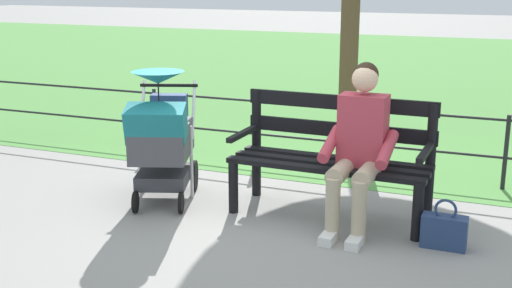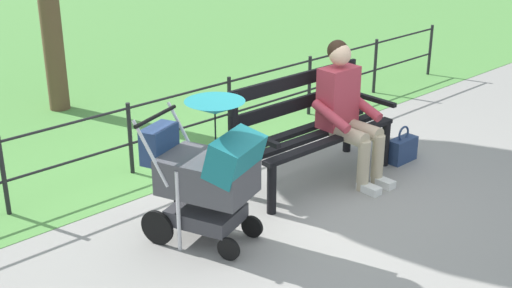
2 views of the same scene
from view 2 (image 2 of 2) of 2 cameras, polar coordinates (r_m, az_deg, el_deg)
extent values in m
plane|color=gray|center=(6.05, 1.51, -4.49)|extent=(60.00, 60.00, 0.00)
cube|color=black|center=(6.34, 3.93, 1.19)|extent=(1.60, 0.13, 0.04)
cube|color=black|center=(6.23, 5.11, 0.75)|extent=(1.60, 0.13, 0.04)
cube|color=black|center=(6.12, 6.34, 0.30)|extent=(1.60, 0.13, 0.04)
cube|color=black|center=(6.33, 3.34, 3.29)|extent=(1.60, 0.07, 0.12)
cube|color=black|center=(6.26, 3.38, 5.29)|extent=(1.60, 0.07, 0.12)
cylinder|color=black|center=(6.73, 10.68, 0.04)|extent=(0.08, 0.08, 0.45)
cylinder|color=black|center=(6.92, 7.70, 3.07)|extent=(0.08, 0.08, 0.95)
cube|color=black|center=(6.71, 9.58, 3.73)|extent=(0.06, 0.56, 0.04)
cylinder|color=black|center=(5.70, 1.31, -3.72)|extent=(0.08, 0.08, 0.45)
cylinder|color=black|center=(5.93, -1.84, -0.04)|extent=(0.08, 0.08, 0.95)
cube|color=black|center=(5.67, -0.04, 0.62)|extent=(0.06, 0.56, 0.04)
cylinder|color=tan|center=(6.35, 8.79, 1.19)|extent=(0.15, 0.40, 0.14)
cylinder|color=tan|center=(6.20, 7.61, 0.75)|extent=(0.15, 0.40, 0.14)
cylinder|color=tan|center=(6.32, 10.06, -1.29)|extent=(0.11, 0.11, 0.47)
cylinder|color=tan|center=(6.18, 8.90, -1.78)|extent=(0.11, 0.11, 0.47)
cube|color=silver|center=(6.36, 10.50, -3.15)|extent=(0.10, 0.22, 0.07)
cube|color=silver|center=(6.21, 9.36, -3.69)|extent=(0.10, 0.22, 0.07)
cube|color=#B23847|center=(6.32, 6.82, 3.88)|extent=(0.36, 0.23, 0.56)
cylinder|color=#B23847|center=(6.44, 8.89, 3.17)|extent=(0.10, 0.43, 0.23)
cylinder|color=#B23847|center=(6.12, 6.25, 2.31)|extent=(0.10, 0.43, 0.23)
sphere|color=beige|center=(6.21, 6.99, 7.39)|extent=(0.20, 0.20, 0.20)
sphere|color=black|center=(6.22, 6.79, 7.72)|extent=(0.19, 0.19, 0.19)
cylinder|color=black|center=(5.67, -5.57, -4.91)|extent=(0.13, 0.27, 0.28)
cylinder|color=black|center=(5.34, -8.20, -6.88)|extent=(0.13, 0.27, 0.28)
cylinder|color=black|center=(5.40, -0.33, -6.87)|extent=(0.09, 0.18, 0.18)
cylinder|color=black|center=(5.11, -2.29, -8.71)|extent=(0.09, 0.18, 0.18)
cube|color=#38383D|center=(5.32, -4.16, -5.81)|extent=(0.57, 0.63, 0.12)
cylinder|color=silver|center=(5.50, -3.87, -3.63)|extent=(0.03, 0.03, 0.65)
cylinder|color=silver|center=(5.15, -6.46, -5.59)|extent=(0.03, 0.03, 0.65)
cube|color=#47474C|center=(5.17, -4.07, -2.62)|extent=(0.67, 0.80, 0.28)
cube|color=#19727A|center=(4.98, -1.75, -1.05)|extent=(0.56, 0.45, 0.33)
cylinder|color=black|center=(5.24, -8.33, 2.28)|extent=(0.50, 0.21, 0.03)
cylinder|color=silver|center=(5.44, -5.98, 0.88)|extent=(0.13, 0.29, 0.49)
cylinder|color=silver|center=(5.08, -8.75, -0.79)|extent=(0.13, 0.29, 0.49)
cone|color=#19727A|center=(4.92, -3.44, 3.03)|extent=(0.57, 0.57, 0.10)
cylinder|color=black|center=(4.99, -3.39, 1.07)|extent=(0.01, 0.01, 0.30)
cube|color=navy|center=(5.31, -8.03, 0.02)|extent=(0.36, 0.26, 0.28)
cube|color=navy|center=(6.89, 12.05, -0.48)|extent=(0.32, 0.14, 0.24)
torus|color=navy|center=(6.83, 12.16, 0.84)|extent=(0.16, 0.02, 0.16)
cylinder|color=black|center=(9.87, 14.25, 7.56)|extent=(0.04, 0.04, 0.70)
cylinder|color=black|center=(8.89, 9.85, 6.37)|extent=(0.04, 0.04, 0.70)
cylinder|color=black|center=(7.99, 4.45, 4.84)|extent=(0.04, 0.04, 0.70)
cylinder|color=black|center=(7.18, -2.22, 2.89)|extent=(0.04, 0.04, 0.70)
cylinder|color=black|center=(6.50, -10.40, 0.44)|extent=(0.04, 0.04, 0.70)
cylinder|color=black|center=(5.99, -20.21, -2.51)|extent=(0.04, 0.04, 0.70)
cylinder|color=black|center=(6.72, -6.21, 4.13)|extent=(8.56, 0.02, 0.02)
cylinder|color=black|center=(6.84, -6.09, 1.34)|extent=(8.56, 0.02, 0.02)
camera|label=1|loc=(5.85, 56.44, 4.45)|focal=45.85mm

